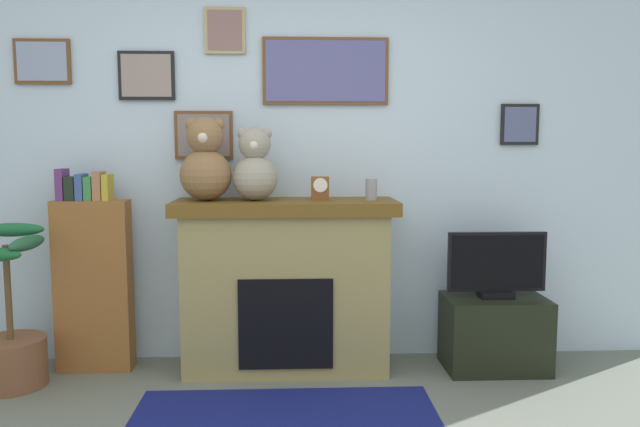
{
  "coord_description": "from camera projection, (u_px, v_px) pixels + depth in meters",
  "views": [
    {
      "loc": [
        0.08,
        -2.06,
        1.39
      ],
      "look_at": [
        0.24,
        1.71,
        0.97
      ],
      "focal_mm": 34.89,
      "sensor_mm": 36.0,
      "label": 1
    }
  ],
  "objects": [
    {
      "name": "candle_jar",
      "position": [
        371.0,
        189.0,
        3.78
      ],
      "size": [
        0.07,
        0.07,
        0.13
      ],
      "primitive_type": "cylinder",
      "color": "gray",
      "rests_on": "fireplace"
    },
    {
      "name": "teddy_bear_tan",
      "position": [
        206.0,
        163.0,
        3.71
      ],
      "size": [
        0.31,
        0.31,
        0.5
      ],
      "color": "olive",
      "rests_on": "fireplace"
    },
    {
      "name": "potted_plant",
      "position": [
        10.0,
        336.0,
        3.57
      ],
      "size": [
        0.46,
        0.45,
        0.94
      ],
      "color": "brown",
      "rests_on": "ground_plane"
    },
    {
      "name": "mantel_clock",
      "position": [
        320.0,
        188.0,
        3.76
      ],
      "size": [
        0.11,
        0.08,
        0.14
      ],
      "color": "brown",
      "rests_on": "fireplace"
    },
    {
      "name": "fireplace",
      "position": [
        286.0,
        284.0,
        3.84
      ],
      "size": [
        1.35,
        0.52,
        1.06
      ],
      "color": "#92834F",
      "rests_on": "ground_plane"
    },
    {
      "name": "back_wall",
      "position": [
        281.0,
        158.0,
        4.04
      ],
      "size": [
        5.2,
        0.15,
        2.6
      ],
      "color": "silver",
      "rests_on": "ground_plane"
    },
    {
      "name": "television",
      "position": [
        497.0,
        266.0,
        3.81
      ],
      "size": [
        0.61,
        0.14,
        0.41
      ],
      "color": "black",
      "rests_on": "tv_stand"
    },
    {
      "name": "tv_stand",
      "position": [
        494.0,
        333.0,
        3.86
      ],
      "size": [
        0.62,
        0.4,
        0.45
      ],
      "primitive_type": "cube",
      "color": "black",
      "rests_on": "ground_plane"
    },
    {
      "name": "teddy_bear_grey",
      "position": [
        255.0,
        168.0,
        3.73
      ],
      "size": [
        0.27,
        0.27,
        0.44
      ],
      "color": "gray",
      "rests_on": "fireplace"
    },
    {
      "name": "bookshelf",
      "position": [
        93.0,
        279.0,
        3.81
      ],
      "size": [
        0.45,
        0.16,
        1.25
      ],
      "color": "brown",
      "rests_on": "ground_plane"
    }
  ]
}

